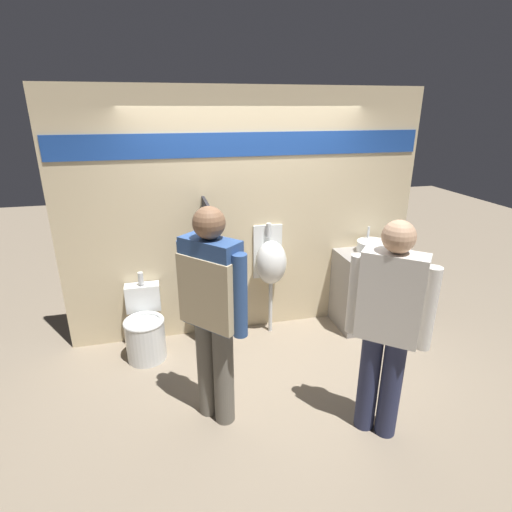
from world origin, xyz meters
The scene contains 10 objects.
ground_plane centered at (0.00, 0.00, 0.00)m, with size 16.00×16.00×0.00m, color gray.
display_wall centered at (0.00, 0.60, 1.36)m, with size 3.97×0.07×2.70m.
sink_counter centered at (1.48, 0.29, 0.45)m, with size 0.90×0.56×0.91m.
sink_basin centered at (1.43, 0.35, 0.97)m, with size 0.36×0.36×0.27m.
cell_phone centered at (1.21, 0.18, 0.91)m, with size 0.07×0.14×0.01m.
divider_near_counter centered at (-0.47, 0.34, 0.81)m, with size 0.03×0.46×1.62m.
urinal_near_counter centered at (0.23, 0.42, 0.86)m, with size 0.35×0.32×1.29m.
toilet centered at (-1.18, 0.24, 0.30)m, with size 0.42×0.58×0.87m.
person_in_vest centered at (-0.59, -0.82, 1.07)m, with size 0.50×0.52×1.84m.
person_with_lanyard centered at (0.65, -1.28, 0.98)m, with size 0.50×0.44×1.78m.
Camera 1 is at (-0.92, -3.56, 2.49)m, focal length 28.00 mm.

